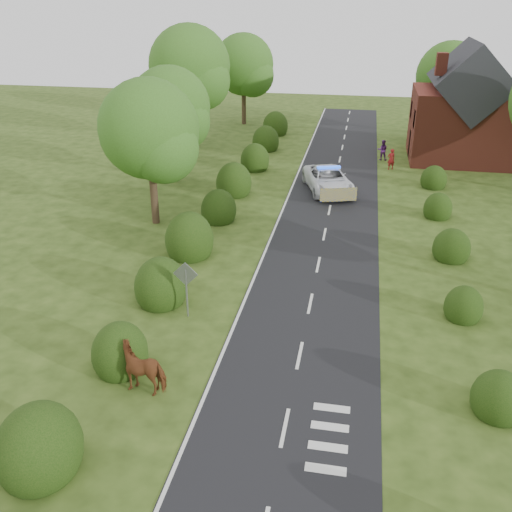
% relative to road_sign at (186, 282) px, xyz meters
% --- Properties ---
extents(ground, '(120.00, 120.00, 0.00)m').
position_rel_road_sign_xyz_m(ground, '(5.00, -2.00, -1.65)').
color(ground, '#2B4013').
extents(road, '(6.00, 70.00, 0.02)m').
position_rel_road_sign_xyz_m(road, '(5.00, 13.00, -1.64)').
color(road, black).
rests_on(road, ground).
extents(road_markings, '(4.96, 70.00, 0.01)m').
position_rel_road_sign_xyz_m(road_markings, '(3.40, 10.93, -1.63)').
color(road_markings, white).
rests_on(road_markings, road).
extents(hedgerow_left, '(2.75, 50.41, 3.00)m').
position_rel_road_sign_xyz_m(hedgerow_left, '(-1.51, 9.69, -0.91)').
color(hedgerow_left, black).
rests_on(hedgerow_left, ground).
extents(hedgerow_right, '(2.10, 45.78, 2.10)m').
position_rel_road_sign_xyz_m(hedgerow_right, '(11.60, 9.21, -1.10)').
color(hedgerow_right, black).
rests_on(hedgerow_right, ground).
extents(tree_left_a, '(5.74, 5.60, 8.38)m').
position_rel_road_sign_xyz_m(tree_left_a, '(-4.75, 9.86, 3.69)').
color(tree_left_a, '#332316').
rests_on(tree_left_a, ground).
extents(tree_left_b, '(5.74, 5.60, 8.07)m').
position_rel_road_sign_xyz_m(tree_left_b, '(-6.25, 17.86, 3.39)').
color(tree_left_b, '#332316').
rests_on(tree_left_b, ground).
extents(tree_left_c, '(6.97, 6.80, 10.22)m').
position_rel_road_sign_xyz_m(tree_left_c, '(-7.70, 27.83, 4.88)').
color(tree_left_c, '#332316').
rests_on(tree_left_c, ground).
extents(tree_left_d, '(6.15, 6.00, 8.89)m').
position_rel_road_sign_xyz_m(tree_left_d, '(-5.23, 37.85, 3.98)').
color(tree_left_d, '#332316').
rests_on(tree_left_d, ground).
extents(tree_right_c, '(6.15, 6.00, 8.58)m').
position_rel_road_sign_xyz_m(tree_right_c, '(14.27, 35.85, 3.69)').
color(tree_right_c, '#332316').
rests_on(tree_right_c, ground).
extents(road_sign, '(1.06, 0.08, 2.53)m').
position_rel_road_sign_xyz_m(road_sign, '(0.00, 0.00, 0.00)').
color(road_sign, gray).
rests_on(road_sign, ground).
extents(house, '(8.00, 7.40, 9.17)m').
position_rel_road_sign_xyz_m(house, '(14.49, 28.00, 2.13)').
color(house, maroon).
rests_on(house, ground).
extents(cow, '(2.08, 1.16, 1.44)m').
position_rel_road_sign_xyz_m(cow, '(-0.02, -4.82, -0.93)').
color(cow, brown).
rests_on(cow, ground).
extents(police_van, '(4.24, 6.29, 1.75)m').
position_rel_road_sign_xyz_m(police_van, '(4.60, 17.78, -0.85)').
color(police_van, white).
rests_on(police_van, ground).
extents(pedestrian_red, '(0.68, 0.56, 1.60)m').
position_rel_road_sign_xyz_m(pedestrian_red, '(8.97, 23.96, -0.85)').
color(pedestrian_red, maroon).
rests_on(pedestrian_red, ground).
extents(pedestrian_purple, '(0.80, 0.62, 1.64)m').
position_rel_road_sign_xyz_m(pedestrian_purple, '(8.35, 26.58, -0.83)').
color(pedestrian_purple, '#5B2371').
rests_on(pedestrian_purple, ground).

